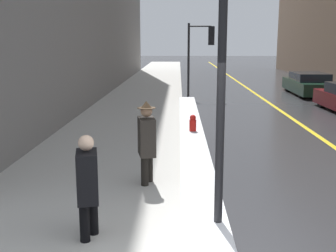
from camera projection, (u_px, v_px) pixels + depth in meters
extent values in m
cube|color=#B2AFA8|center=(140.00, 102.00, 19.79)|extent=(4.00, 80.00, 0.01)
cube|color=gold|center=(268.00, 102.00, 19.64)|extent=(0.16, 80.00, 0.00)
cube|color=white|center=(192.00, 139.00, 11.68)|extent=(0.69, 16.57, 0.22)
cylinder|color=black|center=(222.00, 61.00, 5.64)|extent=(0.12, 0.12, 5.03)
cylinder|color=black|center=(189.00, 61.00, 20.76)|extent=(0.11, 0.11, 3.66)
cylinder|color=black|center=(200.00, 26.00, 20.39)|extent=(1.10, 0.12, 0.07)
cube|color=black|center=(211.00, 36.00, 20.44)|extent=(0.31, 0.21, 0.90)
sphere|color=red|center=(211.00, 30.00, 20.50)|extent=(0.19, 0.19, 0.19)
sphere|color=orange|center=(211.00, 36.00, 20.55)|extent=(0.19, 0.19, 0.19)
sphere|color=green|center=(211.00, 42.00, 20.61)|extent=(0.19, 0.19, 0.19)
cylinder|color=black|center=(93.00, 208.00, 6.09)|extent=(0.14, 0.14, 0.81)
cylinder|color=black|center=(84.00, 215.00, 5.85)|extent=(0.14, 0.14, 0.81)
cube|color=black|center=(87.00, 177.00, 5.87)|extent=(0.38, 0.54, 0.71)
sphere|color=beige|center=(86.00, 143.00, 5.77)|extent=(0.22, 0.22, 0.22)
cylinder|color=black|center=(149.00, 162.00, 8.41)|extent=(0.15, 0.15, 0.85)
cylinder|color=black|center=(145.00, 165.00, 8.16)|extent=(0.15, 0.15, 0.85)
cube|color=#2D2823|center=(147.00, 137.00, 8.18)|extent=(0.40, 0.56, 0.74)
sphere|color=tan|center=(146.00, 111.00, 8.08)|extent=(0.23, 0.23, 0.23)
cylinder|color=#4C3823|center=(146.00, 108.00, 8.07)|extent=(0.36, 0.36, 0.01)
cone|color=#4C3823|center=(146.00, 104.00, 8.05)|extent=(0.22, 0.22, 0.14)
cylinder|color=black|center=(322.00, 100.00, 18.00)|extent=(0.23, 0.62, 0.62)
cube|color=black|center=(308.00, 86.00, 22.43)|extent=(1.85, 4.75, 0.62)
cube|color=black|center=(310.00, 77.00, 22.22)|extent=(1.66, 2.48, 0.41)
cylinder|color=black|center=(288.00, 86.00, 23.93)|extent=(0.25, 0.62, 0.62)
cylinder|color=black|center=(314.00, 86.00, 23.86)|extent=(0.25, 0.62, 0.62)
cylinder|color=black|center=(301.00, 92.00, 21.07)|extent=(0.25, 0.62, 0.62)
cylinder|color=black|center=(331.00, 92.00, 21.00)|extent=(0.25, 0.62, 0.62)
cylinder|color=red|center=(193.00, 129.00, 12.25)|extent=(0.20, 0.20, 0.55)
sphere|color=red|center=(193.00, 118.00, 12.18)|extent=(0.18, 0.18, 0.18)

